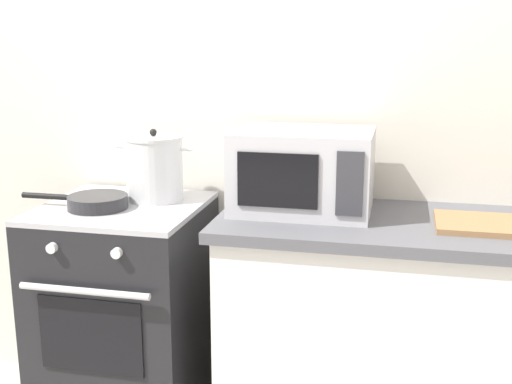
# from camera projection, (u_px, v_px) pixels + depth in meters

# --- Properties ---
(back_wall) EXTENTS (4.40, 0.10, 2.50)m
(back_wall) POSITION_uv_depth(u_px,v_px,m) (305.00, 112.00, 2.61)
(back_wall) COLOR silver
(back_wall) RESTS_ON ground_plane
(lower_cabinet_right) EXTENTS (1.64, 0.56, 0.88)m
(lower_cabinet_right) POSITION_uv_depth(u_px,v_px,m) (452.00, 352.00, 2.34)
(lower_cabinet_right) COLOR white
(lower_cabinet_right) RESTS_ON ground_plane
(countertop_right) EXTENTS (1.70, 0.60, 0.04)m
(countertop_right) POSITION_uv_depth(u_px,v_px,m) (461.00, 230.00, 2.23)
(countertop_right) COLOR #59595E
(countertop_right) RESTS_ON lower_cabinet_right
(stove) EXTENTS (0.60, 0.64, 0.92)m
(stove) POSITION_uv_depth(u_px,v_px,m) (127.00, 317.00, 2.59)
(stove) COLOR black
(stove) RESTS_ON ground_plane
(stock_pot) EXTENTS (0.31, 0.23, 0.28)m
(stock_pot) POSITION_uv_depth(u_px,v_px,m) (154.00, 168.00, 2.54)
(stock_pot) COLOR silver
(stock_pot) RESTS_ON stove
(frying_pan) EXTENTS (0.42, 0.22, 0.05)m
(frying_pan) POSITION_uv_depth(u_px,v_px,m) (96.00, 202.00, 2.43)
(frying_pan) COLOR #28282B
(frying_pan) RESTS_ON stove
(microwave) EXTENTS (0.50, 0.37, 0.30)m
(microwave) POSITION_uv_depth(u_px,v_px,m) (303.00, 171.00, 2.37)
(microwave) COLOR silver
(microwave) RESTS_ON countertop_right
(cutting_board) EXTENTS (0.36, 0.26, 0.02)m
(cutting_board) POSITION_uv_depth(u_px,v_px,m) (490.00, 225.00, 2.19)
(cutting_board) COLOR #997047
(cutting_board) RESTS_ON countertop_right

